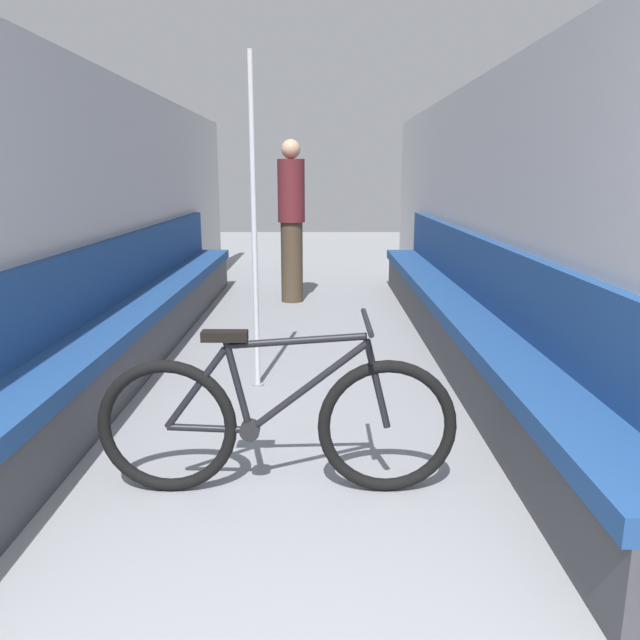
# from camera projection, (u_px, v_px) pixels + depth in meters

# --- Properties ---
(wall_left) EXTENTS (0.10, 10.85, 2.19)m
(wall_left) POSITION_uv_depth(u_px,v_px,m) (96.00, 220.00, 4.58)
(wall_left) COLOR #B2B2B7
(wall_left) RESTS_ON ground
(wall_right) EXTENTS (0.10, 10.85, 2.19)m
(wall_right) POSITION_uv_depth(u_px,v_px,m) (501.00, 220.00, 4.58)
(wall_right) COLOR #B2B2B7
(wall_right) RESTS_ON ground
(bench_seat_row_left) EXTENTS (0.41, 6.47, 0.95)m
(bench_seat_row_left) POSITION_uv_depth(u_px,v_px,m) (141.00, 317.00, 4.96)
(bench_seat_row_left) COLOR #3D3D42
(bench_seat_row_left) RESTS_ON ground
(bench_seat_row_right) EXTENTS (0.41, 6.47, 0.95)m
(bench_seat_row_right) POSITION_uv_depth(u_px,v_px,m) (459.00, 317.00, 4.96)
(bench_seat_row_right) COLOR #3D3D42
(bench_seat_row_right) RESTS_ON ground
(bicycle) EXTENTS (1.62, 0.46, 0.81)m
(bicycle) POSITION_uv_depth(u_px,v_px,m) (277.00, 422.00, 2.80)
(bicycle) COLOR black
(bicycle) RESTS_ON ground
(grab_pole_near) EXTENTS (0.08, 0.08, 2.17)m
(grab_pole_near) POSITION_uv_depth(u_px,v_px,m) (254.00, 232.00, 4.06)
(grab_pole_near) COLOR gray
(grab_pole_near) RESTS_ON ground
(passenger_standing) EXTENTS (0.30, 0.30, 1.79)m
(passenger_standing) POSITION_uv_depth(u_px,v_px,m) (291.00, 219.00, 6.95)
(passenger_standing) COLOR #473828
(passenger_standing) RESTS_ON ground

